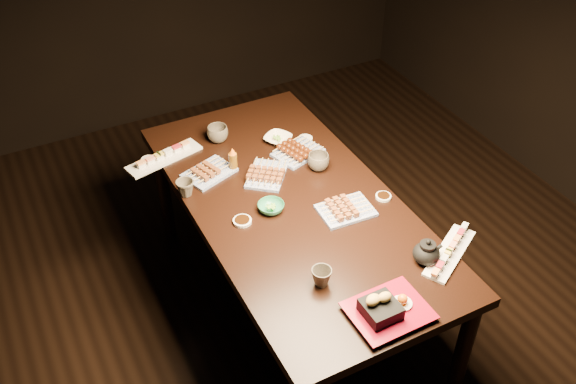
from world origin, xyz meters
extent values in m
plane|color=black|center=(0.00, 0.00, 0.00)|extent=(5.00, 5.00, 0.00)
cube|color=black|center=(-0.02, 0.31, 0.38)|extent=(1.37, 1.98, 0.75)
imported|color=#27794E|center=(-0.14, 0.30, 0.77)|extent=(0.17, 0.17, 0.04)
imported|color=#FAEACC|center=(0.13, 0.78, 0.77)|extent=(0.18, 0.18, 0.03)
imported|color=#4D463B|center=(-0.16, -0.19, 0.79)|extent=(0.11, 0.11, 0.08)
imported|color=#4D463B|center=(0.21, 0.48, 0.79)|extent=(0.13, 0.13, 0.08)
imported|color=#4D463B|center=(-0.45, 0.59, 0.79)|extent=(0.11, 0.11, 0.08)
imported|color=#4D463B|center=(-0.14, 0.93, 0.79)|extent=(0.14, 0.14, 0.09)
cylinder|color=brown|center=(-0.17, 0.66, 0.81)|extent=(0.05, 0.05, 0.13)
cylinder|color=white|center=(-0.29, 0.29, 0.76)|extent=(0.12, 0.12, 0.01)
cylinder|color=white|center=(0.27, 0.73, 0.76)|extent=(0.09, 0.09, 0.01)
cylinder|color=white|center=(0.37, 0.14, 0.76)|extent=(0.10, 0.10, 0.01)
cylinder|color=white|center=(-0.52, 0.93, 0.76)|extent=(0.10, 0.10, 0.01)
camera|label=1|loc=(-1.09, -1.70, 2.66)|focal=40.00mm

